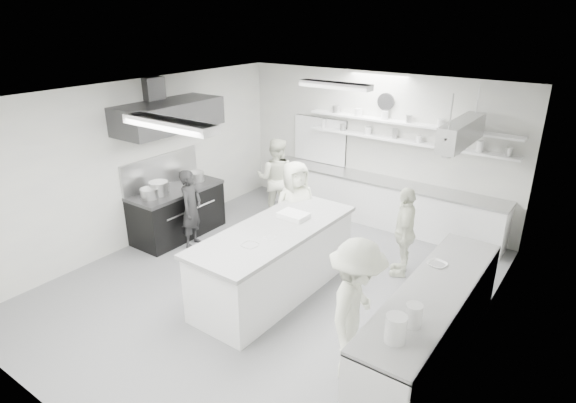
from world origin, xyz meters
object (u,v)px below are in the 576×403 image
Objects in this scene: back_counter at (378,201)px; prep_island at (275,262)px; cook_back at (276,178)px; right_counter at (431,324)px; stove at (178,213)px; cook_stove at (191,209)px.

prep_island reaches higher than back_counter.
prep_island is 1.64× the size of cook_back.
back_counter is at bearing 88.77° from prep_island.
right_counter is 4.90m from cook_back.
back_counter is 3.34m from prep_island.
right_counter is (2.35, -3.40, 0.01)m from back_counter.
cook_back reaches higher than stove.
cook_back is at bearing -152.86° from back_counter.
back_counter reaches higher than stove.
stove is 0.36× the size of back_counter.
right_counter is at bearing -6.52° from stove.
prep_island is at bearing -92.21° from back_counter.
cook_back reaches higher than prep_island.
cook_back reaches higher than back_counter.
right_counter reaches higher than stove.
prep_island is (-0.13, -3.34, 0.06)m from back_counter.
right_counter is 4.71m from cook_stove.
back_counter is 1.52× the size of right_counter.
cook_back is at bearing 150.10° from right_counter.
cook_back is (1.02, 1.83, 0.40)m from stove.
stove is at bearing 36.77° from cook_back.
right_counter is at bearing 125.87° from cook_back.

